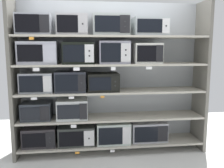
{
  "coord_description": "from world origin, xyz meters",
  "views": [
    {
      "loc": [
        -0.46,
        -3.66,
        1.65
      ],
      "look_at": [
        0.0,
        0.0,
        1.09
      ],
      "focal_mm": 38.57,
      "sensor_mm": 36.0,
      "label": 1
    }
  ],
  "objects_px": {
    "microwave_3": "(148,131)",
    "microwave_12": "(147,53)",
    "microwave_1": "(77,134)",
    "microwave_10": "(78,53)",
    "microwave_0": "(40,136)",
    "microwave_14": "(72,25)",
    "microwave_11": "(114,52)",
    "microwave_16": "(149,27)",
    "microwave_5": "(72,108)",
    "microwave_7": "(71,81)",
    "microwave_13": "(35,25)",
    "microwave_15": "(111,25)",
    "microwave_6": "(37,82)",
    "microwave_8": "(103,82)",
    "microwave_9": "(38,53)",
    "microwave_2": "(113,132)",
    "microwave_4": "(37,111)"
  },
  "relations": [
    {
      "from": "microwave_3",
      "to": "microwave_12",
      "type": "bearing_deg",
      "value": 179.96
    },
    {
      "from": "microwave_1",
      "to": "microwave_10",
      "type": "bearing_deg",
      "value": -0.0
    },
    {
      "from": "microwave_0",
      "to": "microwave_14",
      "type": "bearing_deg",
      "value": -0.03
    },
    {
      "from": "microwave_11",
      "to": "microwave_16",
      "type": "bearing_deg",
      "value": 0.04
    },
    {
      "from": "microwave_5",
      "to": "microwave_10",
      "type": "xyz_separation_m",
      "value": [
        0.11,
        -0.0,
        0.85
      ]
    },
    {
      "from": "microwave_7",
      "to": "microwave_10",
      "type": "bearing_deg",
      "value": 0.09
    },
    {
      "from": "microwave_3",
      "to": "microwave_13",
      "type": "bearing_deg",
      "value": -180.0
    },
    {
      "from": "microwave_3",
      "to": "microwave_15",
      "type": "bearing_deg",
      "value": 179.98
    },
    {
      "from": "microwave_16",
      "to": "microwave_6",
      "type": "bearing_deg",
      "value": -179.99
    },
    {
      "from": "microwave_7",
      "to": "microwave_8",
      "type": "bearing_deg",
      "value": 0.04
    },
    {
      "from": "microwave_7",
      "to": "microwave_14",
      "type": "height_order",
      "value": "microwave_14"
    },
    {
      "from": "microwave_14",
      "to": "microwave_9",
      "type": "bearing_deg",
      "value": 179.96
    },
    {
      "from": "microwave_2",
      "to": "microwave_12",
      "type": "xyz_separation_m",
      "value": [
        0.53,
        0.0,
        1.24
      ]
    },
    {
      "from": "microwave_6",
      "to": "microwave_10",
      "type": "height_order",
      "value": "microwave_10"
    },
    {
      "from": "microwave_12",
      "to": "microwave_14",
      "type": "distance_m",
      "value": 1.2
    },
    {
      "from": "microwave_9",
      "to": "microwave_14",
      "type": "xyz_separation_m",
      "value": [
        0.5,
        -0.0,
        0.4
      ]
    },
    {
      "from": "microwave_3",
      "to": "microwave_10",
      "type": "distance_m",
      "value": 1.67
    },
    {
      "from": "microwave_8",
      "to": "microwave_15",
      "type": "xyz_separation_m",
      "value": [
        0.12,
        -0.0,
        0.86
      ]
    },
    {
      "from": "microwave_9",
      "to": "microwave_1",
      "type": "bearing_deg",
      "value": -0.02
    },
    {
      "from": "microwave_10",
      "to": "microwave_9",
      "type": "bearing_deg",
      "value": 179.98
    },
    {
      "from": "microwave_0",
      "to": "microwave_9",
      "type": "height_order",
      "value": "microwave_9"
    },
    {
      "from": "microwave_9",
      "to": "microwave_15",
      "type": "distance_m",
      "value": 1.14
    },
    {
      "from": "microwave_3",
      "to": "microwave_10",
      "type": "bearing_deg",
      "value": 180.0
    },
    {
      "from": "microwave_1",
      "to": "microwave_12",
      "type": "xyz_separation_m",
      "value": [
        1.11,
        -0.0,
        1.26
      ]
    },
    {
      "from": "microwave_7",
      "to": "microwave_8",
      "type": "xyz_separation_m",
      "value": [
        0.49,
        0.0,
        -0.02
      ]
    },
    {
      "from": "microwave_7",
      "to": "microwave_9",
      "type": "relative_size",
      "value": 0.81
    },
    {
      "from": "microwave_11",
      "to": "microwave_15",
      "type": "distance_m",
      "value": 0.41
    },
    {
      "from": "microwave_13",
      "to": "microwave_14",
      "type": "relative_size",
      "value": 1.08
    },
    {
      "from": "microwave_7",
      "to": "microwave_15",
      "type": "distance_m",
      "value": 1.04
    },
    {
      "from": "microwave_2",
      "to": "microwave_7",
      "type": "relative_size",
      "value": 1.16
    },
    {
      "from": "microwave_8",
      "to": "microwave_14",
      "type": "xyz_separation_m",
      "value": [
        -0.45,
        -0.0,
        0.85
      ]
    },
    {
      "from": "microwave_8",
      "to": "microwave_11",
      "type": "xyz_separation_m",
      "value": [
        0.17,
        -0.0,
        0.45
      ]
    },
    {
      "from": "microwave_7",
      "to": "microwave_8",
      "type": "distance_m",
      "value": 0.49
    },
    {
      "from": "microwave_2",
      "to": "microwave_14",
      "type": "height_order",
      "value": "microwave_14"
    },
    {
      "from": "microwave_10",
      "to": "microwave_15",
      "type": "height_order",
      "value": "microwave_15"
    },
    {
      "from": "microwave_5",
      "to": "microwave_13",
      "type": "distance_m",
      "value": 1.35
    },
    {
      "from": "microwave_2",
      "to": "microwave_10",
      "type": "distance_m",
      "value": 1.35
    },
    {
      "from": "microwave_16",
      "to": "microwave_5",
      "type": "bearing_deg",
      "value": 180.0
    },
    {
      "from": "microwave_15",
      "to": "microwave_13",
      "type": "bearing_deg",
      "value": -179.99
    },
    {
      "from": "microwave_11",
      "to": "microwave_15",
      "type": "relative_size",
      "value": 0.86
    },
    {
      "from": "microwave_2",
      "to": "microwave_16",
      "type": "distance_m",
      "value": 1.74
    },
    {
      "from": "microwave_7",
      "to": "microwave_3",
      "type": "bearing_deg",
      "value": 0.01
    },
    {
      "from": "microwave_0",
      "to": "microwave_5",
      "type": "distance_m",
      "value": 0.66
    },
    {
      "from": "microwave_11",
      "to": "microwave_12",
      "type": "height_order",
      "value": "microwave_11"
    },
    {
      "from": "microwave_1",
      "to": "microwave_15",
      "type": "xyz_separation_m",
      "value": [
        0.54,
        0.0,
        1.68
      ]
    },
    {
      "from": "microwave_7",
      "to": "microwave_12",
      "type": "relative_size",
      "value": 1.07
    },
    {
      "from": "microwave_10",
      "to": "microwave_14",
      "type": "relative_size",
      "value": 1.04
    },
    {
      "from": "microwave_10",
      "to": "microwave_11",
      "type": "xyz_separation_m",
      "value": [
        0.54,
        -0.0,
        0.01
      ]
    },
    {
      "from": "microwave_3",
      "to": "microwave_7",
      "type": "relative_size",
      "value": 1.26
    },
    {
      "from": "microwave_4",
      "to": "microwave_14",
      "type": "distance_m",
      "value": 1.39
    }
  ]
}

